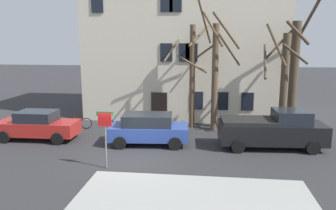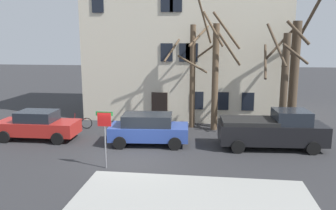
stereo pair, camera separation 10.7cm
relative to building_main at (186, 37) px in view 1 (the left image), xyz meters
The scene contains 11 objects.
ground_plane 12.95m from the building_main, 98.42° to the right, with size 120.00×120.00×0.00m, color #2D2D30.
building_main is the anchor object (origin of this frame).
tree_bare_near 5.38m from the building_main, 81.51° to the right, with size 3.14×2.94×8.03m.
tree_bare_mid 6.14m from the building_main, 67.91° to the right, with size 3.22×3.20×7.29m.
tree_bare_far 8.89m from the building_main, 44.58° to the right, with size 2.50×2.50×6.55m.
tree_bare_end 8.90m from the building_main, 36.90° to the right, with size 2.12×2.13×8.26m.
car_red_sedan 12.74m from the building_main, 132.03° to the right, with size 4.56×2.05×1.65m.
car_blue_wagon 10.22m from the building_main, 99.00° to the right, with size 4.36×2.36×1.68m.
pickup_truck_black 11.19m from the building_main, 59.32° to the right, with size 5.52×2.42×2.04m.
street_sign_pole 13.43m from the building_main, 101.91° to the right, with size 0.76×0.07×2.56m.
bicycle_leaning 10.52m from the building_main, 135.87° to the right, with size 1.69×0.55×1.03m.
Camera 1 is at (3.45, -14.70, 5.56)m, focal length 35.75 mm.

